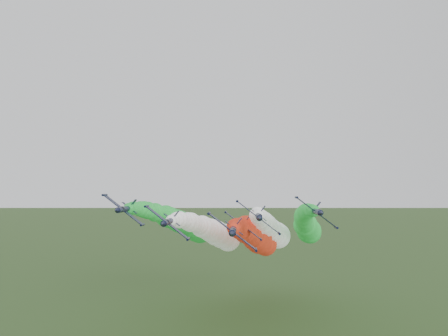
{
  "coord_description": "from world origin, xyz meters",
  "views": [
    {
      "loc": [
        0.07,
        -87.02,
        41.48
      ],
      "look_at": [
        -4.17,
        6.4,
        46.15
      ],
      "focal_mm": 35.0,
      "sensor_mm": 36.0,
      "label": 1
    }
  ],
  "objects": [
    {
      "name": "jet_lead",
      "position": [
        3.43,
        45.08,
        27.05
      ],
      "size": [
        17.96,
        83.08,
        18.76
      ],
      "rotation": [
        0.0,
        0.65,
        0.0
      ],
      "color": "black",
      "rests_on": "ground"
    },
    {
      "name": "jet_inner_left",
      "position": [
        -9.55,
        54.29,
        27.75
      ],
      "size": [
        18.53,
        83.65,
        19.33
      ],
      "rotation": [
        0.0,
        0.65,
        0.0
      ],
      "color": "black",
      "rests_on": "ground"
    },
    {
      "name": "jet_inner_right",
      "position": [
        8.77,
        56.63,
        28.6
      ],
      "size": [
        18.68,
        83.8,
        19.48
      ],
      "rotation": [
        0.0,
        0.65,
        0.0
      ],
      "color": "black",
      "rests_on": "ground"
    },
    {
      "name": "jet_outer_left",
      "position": [
        -20.43,
        62.3,
        29.79
      ],
      "size": [
        18.73,
        83.85,
        19.53
      ],
      "rotation": [
        0.0,
        0.65,
        0.0
      ],
      "color": "black",
      "rests_on": "ground"
    },
    {
      "name": "jet_outer_right",
      "position": [
        21.41,
        62.69,
        29.39
      ],
      "size": [
        18.28,
        83.39,
        19.08
      ],
      "rotation": [
        0.0,
        0.65,
        0.0
      ],
      "color": "black",
      "rests_on": "ground"
    },
    {
      "name": "jet_trail",
      "position": [
        5.52,
        71.98,
        25.77
      ],
      "size": [
        19.04,
        84.15,
        19.84
      ],
      "rotation": [
        0.0,
        0.65,
        0.0
      ],
      "color": "black",
      "rests_on": "ground"
    }
  ]
}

